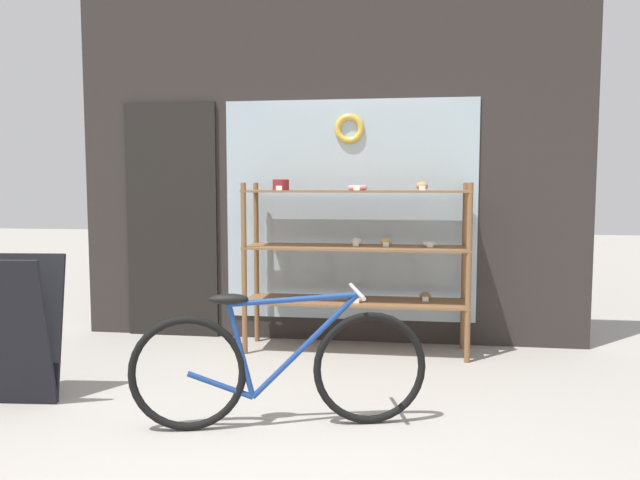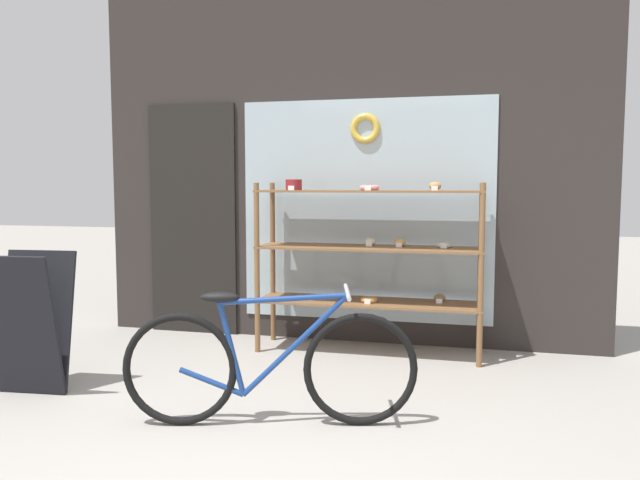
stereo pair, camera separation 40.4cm
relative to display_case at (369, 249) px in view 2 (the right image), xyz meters
name	(u,v)px [view 2 (the right image)]	position (x,y,z in m)	size (l,w,h in m)	color
ground_plane	(226,477)	(-0.29, -2.32, -0.85)	(30.00, 30.00, 0.00)	gray
storefront_facade	(338,148)	(-0.33, 0.36, 0.84)	(4.45, 0.13, 3.49)	#2D2826
display_case	(369,249)	(0.00, 0.00, 0.00)	(1.81, 0.45, 1.42)	brown
bicycle	(269,365)	(-0.29, -1.67, -0.50)	(1.64, 0.56, 0.79)	black
sandwich_board	(29,323)	(-1.99, -1.53, -0.38)	(0.52, 0.42, 0.93)	black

